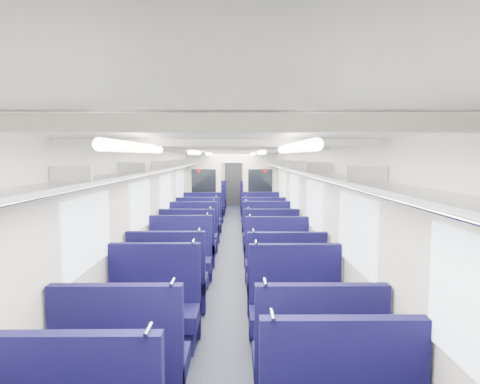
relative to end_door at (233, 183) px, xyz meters
name	(u,v)px	position (x,y,z in m)	size (l,w,h in m)	color
floor	(231,251)	(0.00, -8.94, -1.00)	(2.80, 18.00, 0.01)	black
ceiling	(230,150)	(0.00, -8.94, 1.35)	(2.80, 18.00, 0.01)	silver
wall_left	(170,201)	(-1.40, -8.94, 0.18)	(0.02, 18.00, 2.35)	beige
dado_left	(171,236)	(-1.39, -8.94, -0.65)	(0.03, 17.90, 0.70)	black
wall_right	(291,201)	(1.40, -8.94, 0.18)	(0.02, 18.00, 2.35)	beige
dado_right	(290,236)	(1.39, -8.94, -0.65)	(0.03, 17.90, 0.70)	black
wall_far	(233,179)	(0.00, 0.06, 0.18)	(2.80, 0.02, 2.35)	beige
luggage_rack_left	(177,166)	(-1.21, -8.94, 0.97)	(0.36, 17.40, 0.18)	#B2B5BA
luggage_rack_right	(283,166)	(1.21, -8.94, 0.97)	(0.36, 17.40, 0.18)	#B2B5BA
windows	(230,192)	(0.00, -9.40, 0.42)	(2.78, 15.60, 0.75)	white
ceiling_fittings	(230,152)	(0.00, -9.20, 1.29)	(2.70, 16.06, 0.11)	beige
end_door	(233,183)	(0.00, 0.00, 0.00)	(0.75, 0.06, 2.00)	black
bulkhead	(232,187)	(0.00, -5.58, 0.23)	(2.80, 0.10, 2.35)	beige
seat_4	(123,371)	(-0.83, -14.96, -0.63)	(1.08, 0.60, 1.21)	#0E0C3A
seat_5	(317,370)	(0.83, -14.97, -0.63)	(1.08, 0.60, 1.21)	#0E0C3A
seat_6	(153,314)	(-0.83, -13.69, -0.63)	(1.08, 0.60, 1.21)	#0E0C3A
seat_7	(296,315)	(0.83, -13.75, -0.63)	(1.08, 0.60, 1.21)	#0E0C3A
seat_8	(168,285)	(-0.83, -12.63, -0.63)	(1.08, 0.60, 1.21)	#0E0C3A
seat_9	(285,287)	(0.83, -12.70, -0.63)	(1.08, 0.60, 1.21)	#0E0C3A
seat_10	(180,263)	(-0.83, -11.41, -0.63)	(1.08, 0.60, 1.21)	#0E0C3A
seat_11	(277,265)	(0.83, -11.57, -0.63)	(1.08, 0.60, 1.21)	#0E0C3A
seat_12	(188,248)	(-0.83, -10.25, -0.63)	(1.08, 0.60, 1.21)	#0E0C3A
seat_13	(271,248)	(0.83, -10.26, -0.63)	(1.08, 0.60, 1.21)	#0E0C3A
seat_14	(193,238)	(-0.83, -9.27, -0.63)	(1.08, 0.60, 1.21)	#0E0C3A
seat_15	(267,237)	(0.83, -9.19, -0.63)	(1.08, 0.60, 1.21)	#0E0C3A
seat_16	(199,228)	(-0.83, -7.97, -0.63)	(1.08, 0.60, 1.21)	#0E0C3A
seat_17	(264,228)	(0.83, -7.98, -0.63)	(1.08, 0.60, 1.21)	#0E0C3A
seat_18	(202,221)	(-0.83, -6.86, -0.63)	(1.08, 0.60, 1.21)	#0E0C3A
seat_19	(261,220)	(0.83, -6.75, -0.63)	(1.08, 0.60, 1.21)	#0E0C3A
seat_20	(207,212)	(-0.83, -4.92, -0.63)	(1.08, 0.60, 1.21)	#0E0C3A
seat_21	(257,212)	(0.83, -4.93, -0.63)	(1.08, 0.60, 1.21)	#0E0C3A
seat_22	(210,207)	(-0.83, -3.65, -0.63)	(1.08, 0.60, 1.21)	#0E0C3A
seat_23	(256,207)	(0.83, -3.55, -0.63)	(1.08, 0.60, 1.21)	#0E0C3A
seat_24	(212,203)	(-0.83, -2.43, -0.63)	(1.08, 0.60, 1.21)	#0E0C3A
seat_25	(254,203)	(0.83, -2.45, -0.63)	(1.08, 0.60, 1.21)	#0E0C3A
seat_26	(213,200)	(-0.83, -1.33, -0.63)	(1.08, 0.60, 1.21)	#0E0C3A
seat_27	(253,200)	(0.83, -1.36, -0.63)	(1.08, 0.60, 1.21)	#0E0C3A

